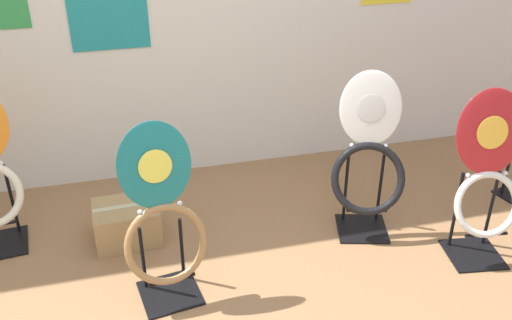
% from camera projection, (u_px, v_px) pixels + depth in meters
% --- Properties ---
extents(toilet_seat_display_white_plain, '(0.45, 0.39, 0.91)m').
position_uv_depth(toilet_seat_display_white_plain, '(368.00, 162.00, 3.10)').
color(toilet_seat_display_white_plain, black).
rests_on(toilet_seat_display_white_plain, ground_plane).
extents(toilet_seat_display_teal_sax, '(0.41, 0.32, 0.90)m').
position_uv_depth(toilet_seat_display_teal_sax, '(163.00, 223.00, 2.63)').
color(toilet_seat_display_teal_sax, black).
rests_on(toilet_seat_display_teal_sax, ground_plane).
extents(toilet_seat_display_crimson_swirl, '(0.39, 0.33, 0.92)m').
position_uv_depth(toilet_seat_display_crimson_swirl, '(487.00, 179.00, 2.89)').
color(toilet_seat_display_crimson_swirl, black).
rests_on(toilet_seat_display_crimson_swirl, ground_plane).
extents(storage_box, '(0.36, 0.30, 0.22)m').
position_uv_depth(storage_box, '(127.00, 223.00, 3.16)').
color(storage_box, '#A37F51').
rests_on(storage_box, ground_plane).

